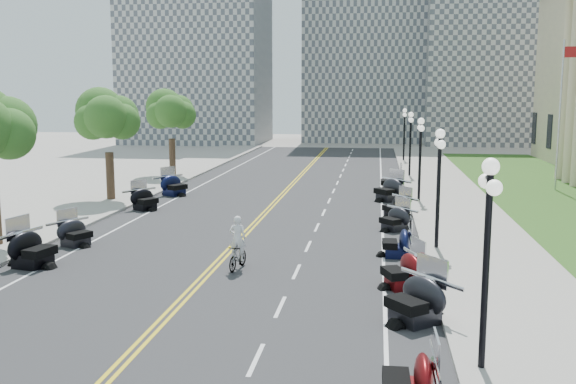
{
  "coord_description": "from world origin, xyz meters",
  "views": [
    {
      "loc": [
        6.07,
        -22.79,
        6.52
      ],
      "look_at": [
        2.0,
        6.31,
        2.0
      ],
      "focal_mm": 40.0,
      "sensor_mm": 36.0,
      "label": 1
    }
  ],
  "objects_px": {
    "flagpole": "(560,117)",
    "cyclist_rider": "(237,222)",
    "motorcycle_n_3": "(410,377)",
    "bicycle": "(238,257)"
  },
  "relations": [
    {
      "from": "flagpole",
      "to": "cyclist_rider",
      "type": "xyz_separation_m",
      "value": [
        -17.01,
        -22.0,
        -3.19
      ]
    },
    {
      "from": "motorcycle_n_3",
      "to": "bicycle",
      "type": "height_order",
      "value": "motorcycle_n_3"
    },
    {
      "from": "cyclist_rider",
      "to": "bicycle",
      "type": "bearing_deg",
      "value": -0.0
    },
    {
      "from": "flagpole",
      "to": "bicycle",
      "type": "distance_m",
      "value": 28.17
    },
    {
      "from": "flagpole",
      "to": "cyclist_rider",
      "type": "height_order",
      "value": "flagpole"
    },
    {
      "from": "cyclist_rider",
      "to": "flagpole",
      "type": "bearing_deg",
      "value": -127.72
    },
    {
      "from": "flagpole",
      "to": "cyclist_rider",
      "type": "distance_m",
      "value": 27.99
    },
    {
      "from": "flagpole",
      "to": "motorcycle_n_3",
      "type": "height_order",
      "value": "flagpole"
    },
    {
      "from": "motorcycle_n_3",
      "to": "flagpole",
      "type": "bearing_deg",
      "value": 159.72
    },
    {
      "from": "flagpole",
      "to": "bicycle",
      "type": "xyz_separation_m",
      "value": [
        -17.01,
        -22.0,
        -4.52
      ]
    }
  ]
}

